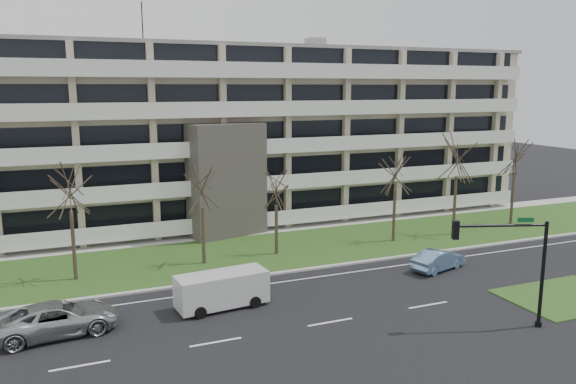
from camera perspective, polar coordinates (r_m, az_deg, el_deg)
name	(u,v)px	position (r m, az deg, el deg)	size (l,w,h in m)	color
ground	(330,322)	(29.41, 4.32, -13.05)	(160.00, 160.00, 0.00)	black
grass_verge	(249,253)	(40.71, -3.94, -6.20)	(90.00, 10.00, 0.06)	#26501A
curb	(274,274)	(36.22, -1.41, -8.28)	(90.00, 0.35, 0.12)	#B2B2AD
sidewalk	(228,235)	(45.77, -6.13, -4.32)	(90.00, 2.00, 0.08)	#B2B2AD
grass_median	(566,297)	(36.19, 26.39, -9.50)	(7.00, 5.00, 0.06)	#26501A
lane_edge_line	(283,282)	(34.92, -0.52, -9.11)	(90.00, 0.12, 0.01)	white
apartment_building	(205,134)	(50.99, -8.47, 5.81)	(60.50, 15.10, 18.75)	beige
silver_pickup	(58,318)	(29.91, -22.32, -11.80)	(2.61, 5.67, 1.57)	#A8AAAF
blue_sedan	(438,260)	(38.21, 15.01, -6.67)	(1.43, 4.10, 1.35)	#79A4D2
white_van	(223,287)	(30.98, -6.63, -9.55)	(5.10, 2.41, 1.92)	silver
traffic_signal	(513,257)	(29.60, 21.85, -6.17)	(4.62, 1.80, 5.61)	black
tree_2	(69,183)	(36.19, -21.36, 0.83)	(3.92, 3.92, 7.84)	#382B21
tree_3	(202,185)	(37.44, -8.74, 0.72)	(3.50, 3.50, 7.00)	#382B21
tree_4	(276,186)	(39.28, -1.21, 0.59)	(3.19, 3.19, 6.38)	#382B21
tree_5	(396,169)	(43.31, 10.88, 2.30)	(3.65, 3.65, 7.29)	#382B21
tree_6	(458,153)	(46.35, 16.84, 3.83)	(4.29, 4.29, 8.59)	#382B21
tree_7	(516,152)	(51.58, 22.14, 3.81)	(4.10, 4.10, 8.19)	#382B21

